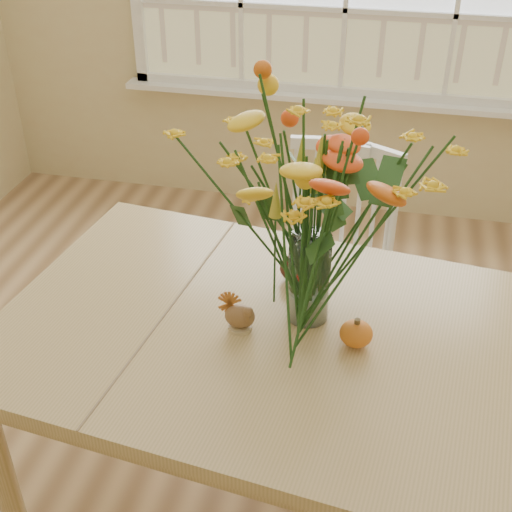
# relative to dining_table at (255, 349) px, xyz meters

# --- Properties ---
(dining_table) EXTENTS (1.56, 1.20, 0.78)m
(dining_table) POSITION_rel_dining_table_xyz_m (0.00, 0.00, 0.00)
(dining_table) COLOR tan
(dining_table) RESTS_ON floor
(windsor_chair) EXTENTS (0.51, 0.49, 0.95)m
(windsor_chair) POSITION_rel_dining_table_xyz_m (0.14, 0.79, -0.15)
(windsor_chair) COLOR white
(windsor_chair) RESTS_ON floor
(flower_vase) EXTENTS (0.56, 0.56, 0.66)m
(flower_vase) POSITION_rel_dining_table_xyz_m (0.14, 0.07, 0.49)
(flower_vase) COLOR white
(flower_vase) RESTS_ON dining_table
(pumpkin) EXTENTS (0.09, 0.09, 0.07)m
(pumpkin) POSITION_rel_dining_table_xyz_m (0.29, -0.03, 0.13)
(pumpkin) COLOR orange
(pumpkin) RESTS_ON dining_table
(turkey_figurine) EXTENTS (0.09, 0.07, 0.11)m
(turkey_figurine) POSITION_rel_dining_table_xyz_m (-0.04, -0.03, 0.14)
(turkey_figurine) COLOR #CCB78C
(turkey_figurine) RESTS_ON dining_table
(dark_gourd) EXTENTS (0.12, 0.09, 0.08)m
(dark_gourd) POSITION_rel_dining_table_xyz_m (0.07, 0.24, 0.13)
(dark_gourd) COLOR #38160F
(dark_gourd) RESTS_ON dining_table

